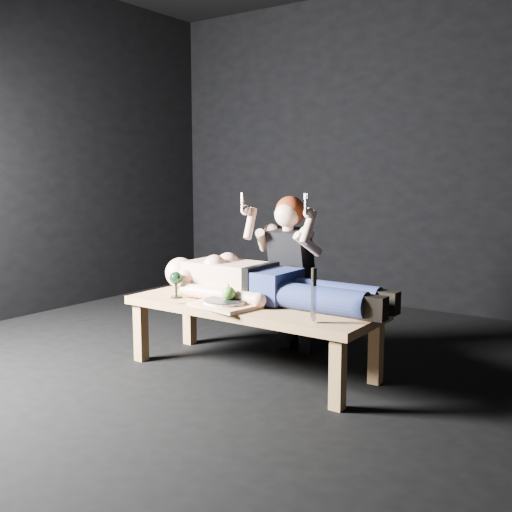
# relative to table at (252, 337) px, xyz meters

# --- Properties ---
(ground) EXTENTS (5.00, 5.00, 0.00)m
(ground) POSITION_rel_table_xyz_m (-0.07, -0.11, -0.23)
(ground) COLOR black
(ground) RESTS_ON ground
(back_wall) EXTENTS (5.00, 0.00, 5.00)m
(back_wall) POSITION_rel_table_xyz_m (-0.07, 2.39, 1.27)
(back_wall) COLOR black
(back_wall) RESTS_ON ground
(table) EXTENTS (1.67, 0.63, 0.45)m
(table) POSITION_rel_table_xyz_m (0.00, 0.00, 0.00)
(table) COLOR #B28448
(table) RESTS_ON ground
(lying_man) EXTENTS (1.79, 0.55, 0.28)m
(lying_man) POSITION_rel_table_xyz_m (0.05, 0.12, 0.37)
(lying_man) COLOR #D9AC8B
(lying_man) RESTS_ON table
(kneeling_woman) EXTENTS (0.62, 0.69, 1.15)m
(kneeling_woman) POSITION_rel_table_xyz_m (0.01, 0.54, 0.35)
(kneeling_woman) COLOR black
(kneeling_woman) RESTS_ON ground
(serving_tray) EXTENTS (0.44, 0.35, 0.02)m
(serving_tray) POSITION_rel_table_xyz_m (-0.08, -0.18, 0.24)
(serving_tray) COLOR tan
(serving_tray) RESTS_ON table
(plate) EXTENTS (0.30, 0.30, 0.02)m
(plate) POSITION_rel_table_xyz_m (-0.08, -0.18, 0.26)
(plate) COLOR white
(plate) RESTS_ON serving_tray
(apple) EXTENTS (0.09, 0.09, 0.09)m
(apple) POSITION_rel_table_xyz_m (-0.05, -0.17, 0.31)
(apple) COLOR green
(apple) RESTS_ON plate
(goblet) EXTENTS (0.09, 0.09, 0.18)m
(goblet) POSITION_rel_table_xyz_m (-0.51, -0.15, 0.31)
(goblet) COLOR black
(goblet) RESTS_ON table
(fork_flat) EXTENTS (0.06, 0.18, 0.01)m
(fork_flat) POSITION_rel_table_xyz_m (-0.35, -0.20, 0.23)
(fork_flat) COLOR #B2B2B7
(fork_flat) RESTS_ON table
(knife_flat) EXTENTS (0.03, 0.18, 0.01)m
(knife_flat) POSITION_rel_table_xyz_m (0.01, -0.21, 0.23)
(knife_flat) COLOR #B2B2B7
(knife_flat) RESTS_ON table
(spoon_flat) EXTENTS (0.12, 0.15, 0.01)m
(spoon_flat) POSITION_rel_table_xyz_m (0.06, -0.08, 0.23)
(spoon_flat) COLOR #B2B2B7
(spoon_flat) RESTS_ON table
(carving_knife) EXTENTS (0.04, 0.04, 0.31)m
(carving_knife) POSITION_rel_table_xyz_m (0.57, -0.21, 0.38)
(carving_knife) COLOR #B2B2B7
(carving_knife) RESTS_ON table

